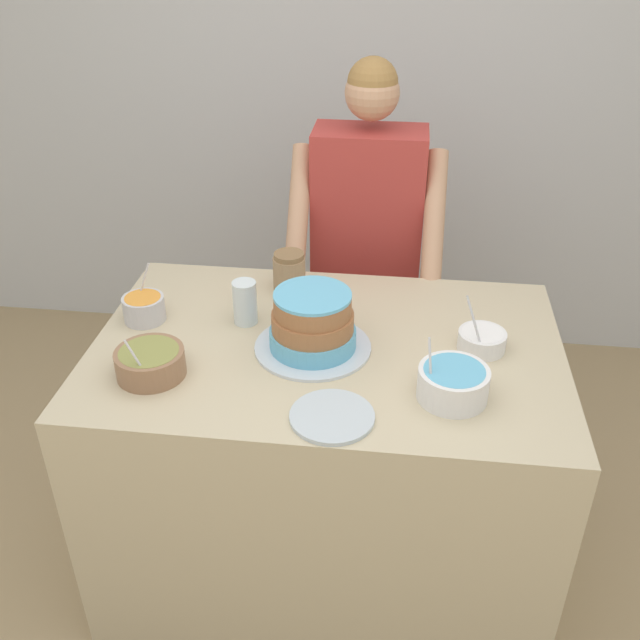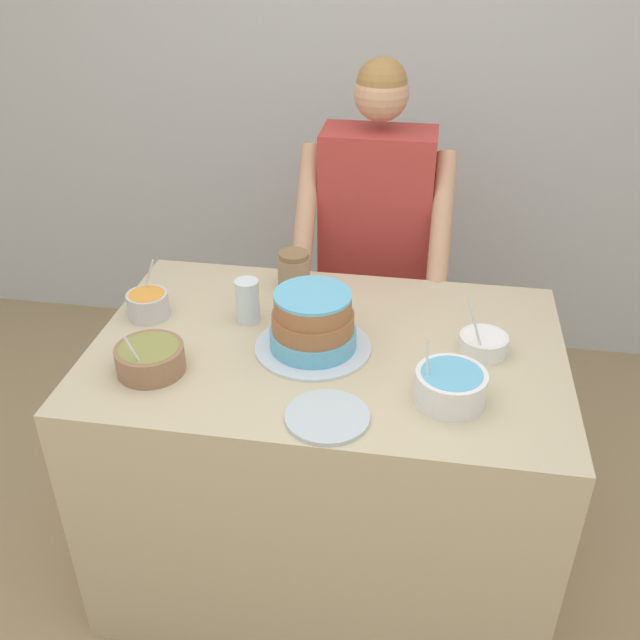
% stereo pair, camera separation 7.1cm
% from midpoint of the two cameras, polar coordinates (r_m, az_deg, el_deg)
% --- Properties ---
extents(wall_back, '(10.00, 0.05, 2.60)m').
position_cam_midpoint_polar(wall_back, '(3.47, 3.13, 17.91)').
color(wall_back, silver).
rests_on(wall_back, ground_plane).
extents(counter, '(1.42, 0.93, 0.92)m').
position_cam_midpoint_polar(counter, '(2.44, -0.34, -11.05)').
color(counter, '#C6B793').
rests_on(counter, ground_plane).
extents(person_baker, '(0.57, 0.46, 1.61)m').
position_cam_midpoint_polar(person_baker, '(2.78, 3.03, 6.95)').
color(person_baker, '#2D2D38').
rests_on(person_baker, ground_plane).
extents(cake, '(0.35, 0.35, 0.19)m').
position_cam_midpoint_polar(cake, '(2.09, -1.56, -0.37)').
color(cake, silver).
rests_on(cake, counter).
extents(frosting_bowl_blue, '(0.19, 0.19, 0.18)m').
position_cam_midpoint_polar(frosting_bowl_blue, '(1.94, 9.56, -4.97)').
color(frosting_bowl_blue, white).
rests_on(frosting_bowl_blue, counter).
extents(frosting_bowl_orange, '(0.13, 0.13, 0.18)m').
position_cam_midpoint_polar(frosting_bowl_orange, '(2.33, -14.76, 0.97)').
color(frosting_bowl_orange, silver).
rests_on(frosting_bowl_orange, counter).
extents(frosting_bowl_white, '(0.14, 0.14, 0.19)m').
position_cam_midpoint_polar(frosting_bowl_white, '(2.16, 11.90, -1.55)').
color(frosting_bowl_white, white).
rests_on(frosting_bowl_white, counter).
extents(frosting_bowl_olive, '(0.20, 0.20, 0.16)m').
position_cam_midpoint_polar(frosting_bowl_olive, '(2.07, -14.40, -3.26)').
color(frosting_bowl_olive, '#936B4C').
rests_on(frosting_bowl_olive, counter).
extents(drinking_glass, '(0.08, 0.08, 0.14)m').
position_cam_midpoint_polar(drinking_glass, '(2.24, -6.93, 1.40)').
color(drinking_glass, silver).
rests_on(drinking_glass, counter).
extents(ceramic_plate, '(0.22, 0.22, 0.01)m').
position_cam_midpoint_polar(ceramic_plate, '(1.87, -0.13, -7.74)').
color(ceramic_plate, silver).
rests_on(ceramic_plate, counter).
extents(stoneware_jar, '(0.11, 0.11, 0.14)m').
position_cam_midpoint_polar(stoneware_jar, '(2.42, -3.32, 3.84)').
color(stoneware_jar, '#9E7F5B').
rests_on(stoneware_jar, counter).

